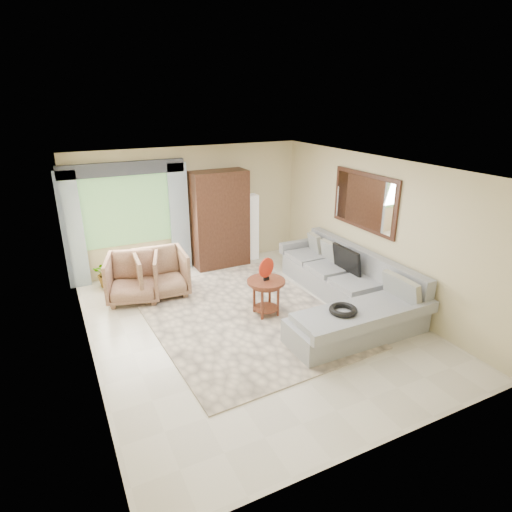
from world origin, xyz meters
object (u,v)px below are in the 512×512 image
sectional_sofa (346,292)px  tv_screen (347,260)px  armchair_left (133,278)px  potted_plant (108,272)px  floor_lamp (252,227)px  armoire (220,219)px  armchair_right (161,273)px  coffee_table (266,297)px

sectional_sofa → tv_screen: (0.27, 0.38, 0.44)m
sectional_sofa → armchair_left: 3.88m
sectional_sofa → armchair_left: size_ratio=3.66×
tv_screen → potted_plant: tv_screen is taller
tv_screen → potted_plant: 4.64m
potted_plant → floor_lamp: floor_lamp is taller
armchair_left → armoire: 2.37m
armoire → sectional_sofa: bearing=-66.9°
tv_screen → armchair_left: size_ratio=0.78×
potted_plant → armchair_left: bearing=-66.6°
armchair_left → potted_plant: (-0.35, 0.81, -0.13)m
armchair_left → armchair_right: (0.52, -0.01, 0.00)m
tv_screen → coffee_table: 1.73m
armchair_right → potted_plant: size_ratio=1.59×
tv_screen → floor_lamp: bearing=105.2°
armchair_right → coffee_table: bearing=-45.8°
coffee_table → armoire: 2.64m
coffee_table → floor_lamp: size_ratio=0.43×
sectional_sofa → armoire: bearing=113.1°
coffee_table → floor_lamp: floor_lamp is taller
coffee_table → sectional_sofa: bearing=-14.1°
tv_screen → armchair_right: size_ratio=0.78×
sectional_sofa → floor_lamp: 3.03m
armoire → floor_lamp: bearing=4.3°
coffee_table → armoire: (0.19, 2.54, 0.71)m
tv_screen → armchair_left: (-3.60, 1.60, -0.29)m
sectional_sofa → potted_plant: 4.62m
potted_plant → floor_lamp: size_ratio=0.40×
armchair_left → floor_lamp: size_ratio=0.63×
tv_screen → armchair_right: 3.48m
armchair_right → potted_plant: armchair_right is taller
potted_plant → armoire: 2.56m
armchair_left → coffee_table: bearing=-24.5°
armchair_right → potted_plant: bearing=140.1°
sectional_sofa → coffee_table: sectional_sofa is taller
armoire → armchair_right: bearing=-149.7°
coffee_table → potted_plant: size_ratio=1.09×
armoire → armchair_left: bearing=-156.4°
armchair_right → sectional_sofa: bearing=-31.6°
armchair_left → floor_lamp: floor_lamp is taller
sectional_sofa → armoire: 3.24m
armchair_left → armoire: (2.10, 0.91, 0.62)m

